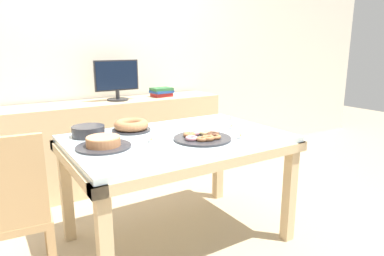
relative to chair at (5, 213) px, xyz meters
The scene contains 15 objects.
ground_plane 1.17m from the chair, ahead, with size 12.00×12.00×0.00m, color tan.
wall_back 2.06m from the chair, 56.97° to the left, with size 8.00×0.10×2.60m, color silver.
dining_table 1.05m from the chair, ahead, with size 1.42×0.95×0.75m.
chair is the anchor object (origin of this frame).
sideboard 1.67m from the chair, 51.33° to the left, with size 2.15×0.44×0.83m.
computer_monitor 1.76m from the chair, 50.10° to the left, with size 0.42×0.20×0.38m.
book_stack 2.06m from the chair, 39.89° to the left, with size 0.22×0.19×0.09m.
cake_chocolate_round 0.61m from the chair, ahead, with size 0.32×0.32×0.07m.
cake_golden_bundt 0.96m from the chair, 24.26° to the left, with size 0.27×0.27×0.08m.
pastry_platter 1.16m from the chair, ahead, with size 0.37×0.37×0.04m.
plate_stack 0.72m from the chair, 35.65° to the left, with size 0.21×0.21×0.07m.
tealight_right_edge 1.49m from the chair, ahead, with size 0.04×0.04×0.04m.
tealight_near_front 1.38m from the chair, ahead, with size 0.04×0.04×0.04m.
tealight_left_edge 0.86m from the chair, ahead, with size 0.04×0.04×0.04m.
tealight_centre 1.69m from the chair, ahead, with size 0.04×0.04×0.04m.
Camera 1 is at (-1.09, -1.89, 1.33)m, focal length 32.00 mm.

